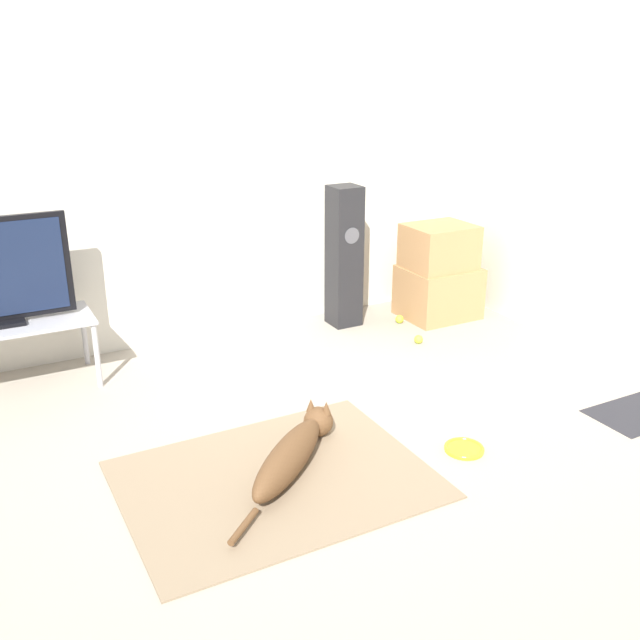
# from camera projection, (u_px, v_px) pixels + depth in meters

# --- Properties ---
(ground_plane) EXTENTS (12.00, 12.00, 0.00)m
(ground_plane) POSITION_uv_depth(u_px,v_px,m) (298.00, 472.00, 3.73)
(ground_plane) COLOR #9E9384
(wall_back) EXTENTS (8.00, 0.06, 2.55)m
(wall_back) POSITION_uv_depth(u_px,v_px,m) (163.00, 171.00, 5.02)
(wall_back) COLOR beige
(wall_back) RESTS_ON ground_plane
(area_rug) EXTENTS (1.54, 1.18, 0.01)m
(area_rug) POSITION_uv_depth(u_px,v_px,m) (276.00, 479.00, 3.65)
(area_rug) COLOR #847056
(area_rug) RESTS_ON ground_plane
(dog) EXTENTS (0.91, 0.81, 0.22)m
(dog) POSITION_uv_depth(u_px,v_px,m) (293.00, 452.00, 3.70)
(dog) COLOR brown
(dog) RESTS_ON area_rug
(frisbee) EXTENTS (0.22, 0.22, 0.03)m
(frisbee) POSITION_uv_depth(u_px,v_px,m) (464.00, 449.00, 3.92)
(frisbee) COLOR yellow
(frisbee) RESTS_ON ground_plane
(cardboard_box_lower) EXTENTS (0.58, 0.50, 0.42)m
(cardboard_box_lower) POSITION_uv_depth(u_px,v_px,m) (438.00, 292.00, 5.87)
(cardboard_box_lower) COLOR #A87A4C
(cardboard_box_lower) RESTS_ON ground_plane
(cardboard_box_upper) EXTENTS (0.52, 0.44, 0.35)m
(cardboard_box_upper) POSITION_uv_depth(u_px,v_px,m) (439.00, 247.00, 5.73)
(cardboard_box_upper) COLOR #A87A4C
(cardboard_box_upper) RESTS_ON cardboard_box_lower
(floor_speaker) EXTENTS (0.23, 0.23, 1.11)m
(floor_speaker) POSITION_uv_depth(u_px,v_px,m) (344.00, 257.00, 5.59)
(floor_speaker) COLOR black
(floor_speaker) RESTS_ON ground_plane
(tennis_ball_by_boxes) EXTENTS (0.07, 0.07, 0.07)m
(tennis_ball_by_boxes) POSITION_uv_depth(u_px,v_px,m) (399.00, 319.00, 5.77)
(tennis_ball_by_boxes) COLOR #C6E033
(tennis_ball_by_boxes) RESTS_ON ground_plane
(tennis_ball_near_speaker) EXTENTS (0.07, 0.07, 0.07)m
(tennis_ball_near_speaker) POSITION_uv_depth(u_px,v_px,m) (419.00, 339.00, 5.37)
(tennis_ball_near_speaker) COLOR #C6E033
(tennis_ball_near_speaker) RESTS_ON ground_plane
(door_mat) EXTENTS (0.62, 0.39, 0.01)m
(door_mat) POSITION_uv_depth(u_px,v_px,m) (640.00, 413.00, 4.34)
(door_mat) COLOR #28282D
(door_mat) RESTS_ON ground_plane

